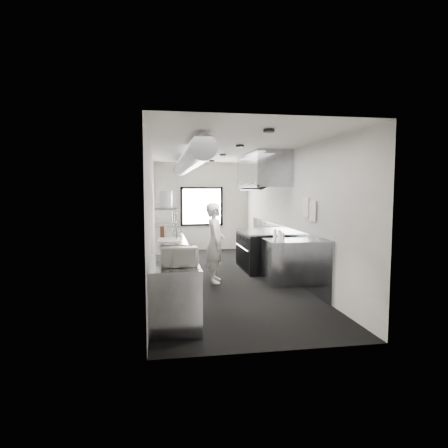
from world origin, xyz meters
name	(u,v)px	position (x,y,z in m)	size (l,w,h in m)	color
floor	(221,277)	(0.00, 0.00, 0.00)	(3.00, 8.00, 0.01)	black
ceiling	(221,150)	(0.00, 0.00, 2.80)	(3.00, 8.00, 0.01)	silver
wall_back	(202,206)	(0.00, 4.00, 1.40)	(3.00, 0.02, 2.80)	silver
wall_front	(275,236)	(0.00, -4.00, 1.40)	(3.00, 0.02, 2.80)	silver
wall_left	(152,215)	(-1.50, 0.00, 1.40)	(0.02, 8.00, 2.80)	silver
wall_right	(287,214)	(1.50, 0.00, 1.40)	(0.02, 8.00, 2.80)	silver
wall_cladding	(282,249)	(1.48, 0.30, 0.55)	(0.03, 5.50, 1.10)	gray
hvac_duct	(188,162)	(-0.70, 0.40, 2.55)	(0.40, 0.40, 6.40)	gray
service_window	(202,206)	(0.00, 3.96, 1.40)	(1.36, 0.05, 1.25)	white
exhaust_hood	(262,171)	(1.10, 0.70, 2.39)	(0.81, 2.20, 0.88)	gray
prep_counter	(169,263)	(-1.15, -0.50, 0.45)	(0.70, 6.00, 0.90)	gray
pass_shelf	(166,207)	(-1.19, 1.00, 1.54)	(0.45, 3.00, 0.68)	gray
range	(259,250)	(1.04, 0.70, 0.47)	(0.88, 1.60, 0.94)	black
bottle_station	(281,261)	(1.15, -0.70, 0.45)	(0.65, 0.80, 0.90)	gray
far_work_table	(166,240)	(-1.15, 3.20, 0.45)	(0.70, 1.20, 0.90)	gray
notice_sheet_a	(306,207)	(1.47, -1.20, 1.60)	(0.02, 0.28, 0.38)	white
notice_sheet_b	(313,211)	(1.47, -1.55, 1.55)	(0.02, 0.28, 0.38)	white
line_cook	(215,243)	(-0.20, -0.40, 0.83)	(0.61, 0.40, 1.67)	silver
microwave	(179,256)	(-1.08, -3.07, 1.04)	(0.45, 0.34, 0.27)	white
deli_tub_a	(163,255)	(-1.30, -2.45, 0.95)	(0.14, 0.14, 0.10)	#A1AA9D
deli_tub_b	(160,257)	(-1.33, -2.61, 0.95)	(0.14, 0.14, 0.10)	#A1AA9D
newspaper	(181,251)	(-0.98, -1.87, 0.91)	(0.35, 0.43, 0.01)	white
small_plate	(177,249)	(-1.03, -1.58, 0.91)	(0.20, 0.20, 0.02)	white
pastry	(177,245)	(-1.03, -1.58, 0.97)	(0.10, 0.10, 0.10)	tan
cutting_board	(169,240)	(-1.15, -0.36, 0.91)	(0.48, 0.63, 0.02)	white
knife_block	(163,231)	(-1.27, 0.30, 1.01)	(0.09, 0.21, 0.23)	brown
plate_stack_a	(166,199)	(-1.20, 0.34, 1.73)	(0.27, 0.27, 0.31)	white
plate_stack_b	(167,198)	(-1.17, 0.72, 1.74)	(0.27, 0.27, 0.34)	white
plate_stack_c	(164,198)	(-1.21, 1.25, 1.72)	(0.22, 0.22, 0.31)	white
plate_stack_d	(164,198)	(-1.21, 1.62, 1.74)	(0.22, 0.22, 0.33)	white
squeeze_bottle_a	(283,238)	(1.08, -1.01, 0.99)	(0.06, 0.06, 0.17)	white
squeeze_bottle_b	(281,236)	(1.09, -0.83, 0.99)	(0.06, 0.06, 0.19)	white
squeeze_bottle_c	(279,235)	(1.11, -0.66, 1.00)	(0.06, 0.06, 0.19)	white
squeeze_bottle_d	(275,234)	(1.06, -0.50, 0.99)	(0.06, 0.06, 0.19)	white
squeeze_bottle_e	(275,234)	(1.10, -0.43, 0.99)	(0.06, 0.06, 0.18)	white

